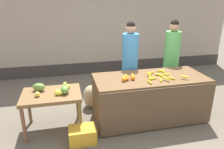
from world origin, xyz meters
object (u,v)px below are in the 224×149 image
vendor_woman_blue_shirt (130,64)px  produce_crate (82,135)px  produce_sack (90,96)px  vendor_woman_green_shirt (171,60)px

vendor_woman_blue_shirt → produce_crate: vendor_woman_blue_shirt is taller
produce_sack → produce_crate: bearing=-103.8°
produce_crate → vendor_woman_blue_shirt: bearing=45.7°
vendor_woman_blue_shirt → vendor_woman_green_shirt: size_ratio=1.00×
vendor_woman_green_shirt → vendor_woman_blue_shirt: bearing=-175.2°
vendor_woman_green_shirt → produce_crate: vendor_woman_green_shirt is taller
vendor_woman_green_shirt → produce_crate: 2.65m
vendor_woman_blue_shirt → vendor_woman_green_shirt: same height
vendor_woman_blue_shirt → produce_sack: 1.10m
produce_crate → produce_sack: (0.29, 1.17, 0.12)m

